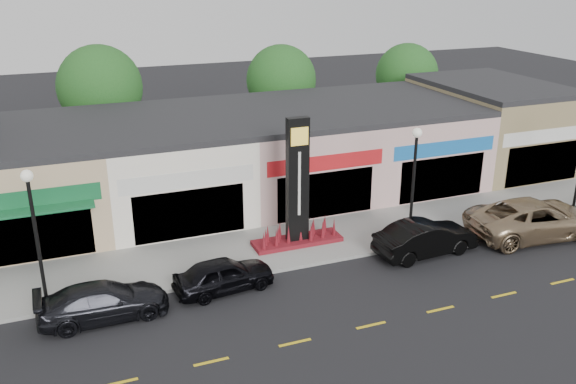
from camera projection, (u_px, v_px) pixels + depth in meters
name	position (u px, v px, depth m)	size (l,w,h in m)	color
ground	(266.00, 301.00, 23.87)	(120.00, 120.00, 0.00)	black
sidewalk	(235.00, 253.00, 27.64)	(52.00, 4.30, 0.15)	gray
curb	(250.00, 275.00, 25.67)	(52.00, 0.20, 0.15)	gray
shop_beige	(27.00, 179.00, 30.13)	(7.00, 10.85, 4.80)	tan
shop_cream	(168.00, 163.00, 32.52)	(7.00, 10.01, 4.80)	white
shop_pink_w	(290.00, 150.00, 34.89)	(7.00, 10.01, 4.80)	#C99E99
shop_pink_e	(396.00, 138.00, 37.27)	(7.00, 10.01, 4.80)	#C99E99
shop_tan	(490.00, 123.00, 39.56)	(7.00, 10.01, 5.30)	olive
tree_rear_west	(100.00, 87.00, 37.67)	(5.20, 5.20, 7.83)	#382619
tree_rear_mid	(281.00, 80.00, 41.87)	(4.80, 4.80, 7.29)	#382619
tree_rear_east	(407.00, 75.00, 45.35)	(4.60, 4.60, 6.94)	#382619
lamp_west_near	(35.00, 226.00, 22.11)	(0.44, 0.44, 5.47)	black
lamp_east_near	(414.00, 174.00, 27.54)	(0.44, 0.44, 5.47)	black
pylon_sign	(297.00, 201.00, 27.74)	(4.20, 1.30, 6.00)	maroon
car_dark_sedan	(103.00, 301.00, 22.52)	(4.76, 1.93, 1.38)	black
car_black_sedan	(224.00, 275.00, 24.44)	(4.07, 1.64, 1.39)	black
car_black_conv	(426.00, 238.00, 27.46)	(4.80, 1.67, 1.58)	black
car_gold_suv	(535.00, 218.00, 29.26)	(6.60, 3.04, 1.83)	#9A8262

